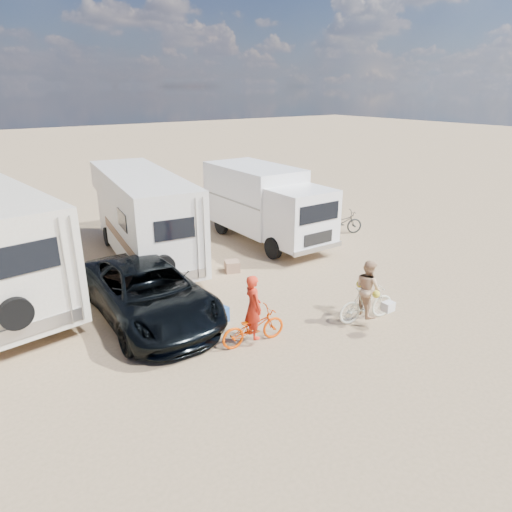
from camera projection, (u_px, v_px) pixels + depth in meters
ground at (280, 340)px, 11.40m from camera, size 140.00×140.00×0.00m
rv_main at (143, 218)px, 16.26m from camera, size 3.11×7.53×3.10m
box_truck at (267, 206)px, 18.27m from camera, size 2.35×6.12×2.91m
dark_suv at (148, 292)px, 12.26m from camera, size 2.66×5.49×1.51m
bike_man at (253, 327)px, 11.13m from camera, size 1.72×0.77×0.87m
bike_woman at (367, 303)px, 12.19m from camera, size 1.73×0.80×1.00m
rider_man at (253, 314)px, 11.00m from camera, size 0.45×0.62×1.60m
rider_woman at (367, 294)px, 12.10m from camera, size 0.72×0.85×1.53m
bike_parked at (340, 223)px, 19.45m from camera, size 1.99×1.36×0.99m
cooler at (218, 315)px, 12.17m from camera, size 0.60×0.50×0.42m
crate at (232, 266)px, 15.56m from camera, size 0.60×0.60×0.37m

